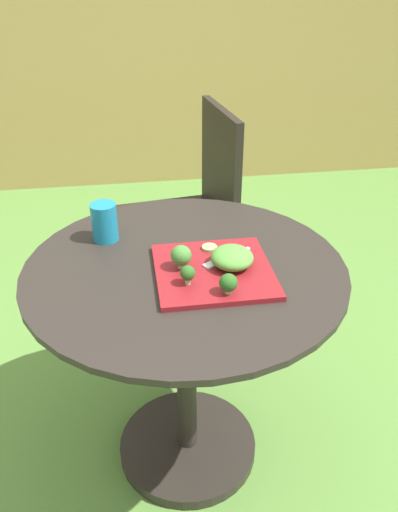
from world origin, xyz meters
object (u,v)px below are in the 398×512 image
patio_chair (194,201)px  salad_plate (214,271)px  drinking_glass (105,224)px  fork (223,259)px

patio_chair → salad_plate: 0.87m
drinking_glass → fork: bearing=-31.6°
drinking_glass → patio_chair: bearing=61.1°
salad_plate → fork: size_ratio=2.08×
drinking_glass → salad_plate: bearing=-39.7°
salad_plate → drinking_glass: (-0.27, 0.22, 0.04)m
patio_chair → fork: 0.83m
patio_chair → drinking_glass: patio_chair is taller
drinking_glass → fork: size_ratio=0.77×
drinking_glass → fork: 0.36m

